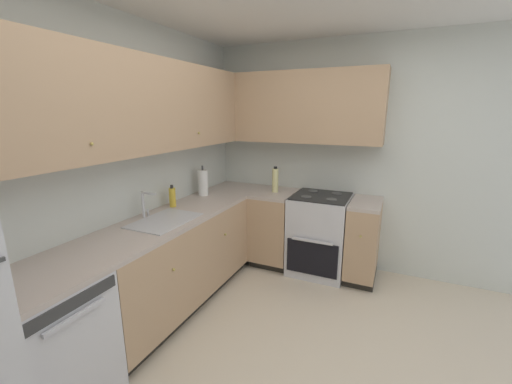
# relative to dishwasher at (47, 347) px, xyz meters

# --- Properties ---
(wall_back) EXTENTS (3.94, 0.05, 2.56)m
(wall_back) POSITION_rel_dishwasher_xyz_m (0.80, 0.33, 0.86)
(wall_back) COLOR silver
(wall_back) RESTS_ON ground_plane
(wall_right) EXTENTS (0.05, 3.51, 2.56)m
(wall_right) POSITION_rel_dishwasher_xyz_m (2.75, -1.40, 0.86)
(wall_right) COLOR silver
(wall_right) RESTS_ON ground_plane
(dishwasher) EXTENTS (0.60, 0.63, 0.85)m
(dishwasher) POSITION_rel_dishwasher_xyz_m (0.00, 0.00, 0.00)
(dishwasher) COLOR silver
(dishwasher) RESTS_ON ground_plane
(lower_cabinets_back) EXTENTS (1.82, 0.62, 0.85)m
(lower_cabinets_back) POSITION_rel_dishwasher_xyz_m (1.21, 0.00, 0.00)
(lower_cabinets_back) COLOR tan
(lower_cabinets_back) RESTS_ON ground_plane
(countertop_back) EXTENTS (3.02, 0.60, 0.03)m
(countertop_back) POSITION_rel_dishwasher_xyz_m (1.21, 0.00, 0.44)
(countertop_back) COLOR #B7A89E
(countertop_back) RESTS_ON lower_cabinets_back
(lower_cabinets_right) EXTENTS (0.62, 1.39, 0.85)m
(lower_cabinets_right) POSITION_rel_dishwasher_xyz_m (2.43, -0.94, 0.00)
(lower_cabinets_right) COLOR tan
(lower_cabinets_right) RESTS_ON ground_plane
(countertop_right) EXTENTS (0.60, 1.39, 0.03)m
(countertop_right) POSITION_rel_dishwasher_xyz_m (2.42, -0.94, 0.44)
(countertop_right) COLOR #B7A89E
(countertop_right) RESTS_ON lower_cabinets_right
(oven_range) EXTENTS (0.68, 0.62, 1.03)m
(oven_range) POSITION_rel_dishwasher_xyz_m (2.44, -1.06, 0.03)
(oven_range) COLOR silver
(oven_range) RESTS_ON ground_plane
(upper_cabinets_back) EXTENTS (2.70, 0.34, 0.76)m
(upper_cabinets_back) POSITION_rel_dishwasher_xyz_m (1.05, 0.14, 1.41)
(upper_cabinets_back) COLOR tan
(upper_cabinets_right) EXTENTS (0.32, 1.94, 0.76)m
(upper_cabinets_right) POSITION_rel_dishwasher_xyz_m (2.56, -0.67, 1.41)
(upper_cabinets_right) COLOR tan
(sink) EXTENTS (0.59, 0.40, 0.10)m
(sink) POSITION_rel_dishwasher_xyz_m (1.08, -0.03, 0.42)
(sink) COLOR #B7B7BC
(sink) RESTS_ON countertop_back
(faucet) EXTENTS (0.07, 0.16, 0.24)m
(faucet) POSITION_rel_dishwasher_xyz_m (1.08, 0.18, 0.60)
(faucet) COLOR silver
(faucet) RESTS_ON countertop_back
(soap_bottle) EXTENTS (0.06, 0.06, 0.22)m
(soap_bottle) POSITION_rel_dishwasher_xyz_m (1.45, 0.18, 0.56)
(soap_bottle) COLOR gold
(soap_bottle) RESTS_ON countertop_back
(paper_towel_roll) EXTENTS (0.11, 0.11, 0.34)m
(paper_towel_roll) POSITION_rel_dishwasher_xyz_m (1.96, 0.16, 0.60)
(paper_towel_roll) COLOR white
(paper_towel_roll) RESTS_ON countertop_back
(oil_bottle) EXTENTS (0.07, 0.07, 0.30)m
(oil_bottle) POSITION_rel_dishwasher_xyz_m (2.42, -0.52, 0.60)
(oil_bottle) COLOR beige
(oil_bottle) RESTS_ON countertop_right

